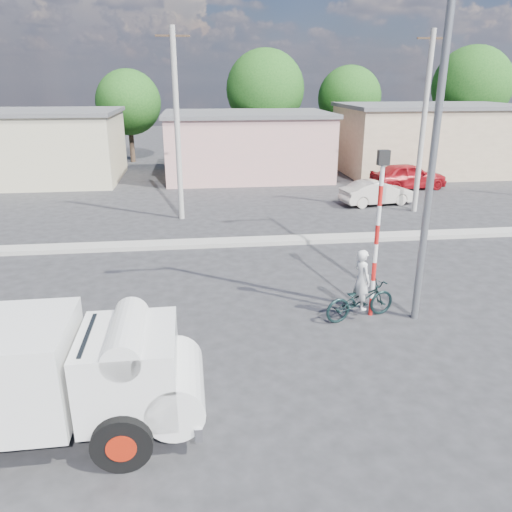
{
  "coord_description": "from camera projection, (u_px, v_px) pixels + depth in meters",
  "views": [
    {
      "loc": [
        -1.29,
        -10.09,
        5.96
      ],
      "look_at": [
        0.29,
        2.91,
        1.3
      ],
      "focal_mm": 35.0,
      "sensor_mm": 36.0,
      "label": 1
    }
  ],
  "objects": [
    {
      "name": "ground_plane",
      "position": [
        259.0,
        351.0,
        11.58
      ],
      "size": [
        120.0,
        120.0,
        0.0
      ],
      "primitive_type": "plane",
      "color": "#262628",
      "rests_on": "ground"
    },
    {
      "name": "traffic_pole",
      "position": [
        378.0,
        221.0,
        12.48
      ],
      "size": [
        0.28,
        0.18,
        4.36
      ],
      "color": "red",
      "rests_on": "ground"
    },
    {
      "name": "utility_poles",
      "position": [
        298.0,
        125.0,
        21.81
      ],
      "size": [
        35.4,
        0.24,
        8.0
      ],
      "color": "#99968E",
      "rests_on": "ground"
    },
    {
      "name": "car_cream",
      "position": [
        377.0,
        193.0,
        24.88
      ],
      "size": [
        3.82,
        1.91,
        1.2
      ],
      "primitive_type": "imported",
      "rotation": [
        0.0,
        0.0,
        1.75
      ],
      "color": "beige",
      "rests_on": "ground"
    },
    {
      "name": "median",
      "position": [
        233.0,
        242.0,
        19.04
      ],
      "size": [
        40.0,
        0.8,
        0.16
      ],
      "primitive_type": "cube",
      "color": "#99968E",
      "rests_on": "ground"
    },
    {
      "name": "car_red",
      "position": [
        408.0,
        176.0,
        28.43
      ],
      "size": [
        4.54,
        2.3,
        1.48
      ],
      "primitive_type": "imported",
      "rotation": [
        0.0,
        0.0,
        1.7
      ],
      "color": "maroon",
      "rests_on": "ground"
    },
    {
      "name": "bicycle",
      "position": [
        360.0,
        300.0,
        12.99
      ],
      "size": [
        2.12,
        1.21,
        1.06
      ],
      "primitive_type": "imported",
      "rotation": [
        0.0,
        0.0,
        1.84
      ],
      "color": "black",
      "rests_on": "ground"
    },
    {
      "name": "tree_row",
      "position": [
        310.0,
        93.0,
        37.46
      ],
      "size": [
        51.24,
        7.43,
        8.42
      ],
      "color": "#38281E",
      "rests_on": "ground"
    },
    {
      "name": "streetlight",
      "position": [
        430.0,
        125.0,
        11.51
      ],
      "size": [
        2.34,
        0.22,
        9.0
      ],
      "color": "slate",
      "rests_on": "ground"
    },
    {
      "name": "building_row",
      "position": [
        233.0,
        143.0,
        31.57
      ],
      "size": [
        37.8,
        7.3,
        4.44
      ],
      "color": "beige",
      "rests_on": "ground"
    },
    {
      "name": "truck",
      "position": [
        40.0,
        376.0,
        8.4
      ],
      "size": [
        5.42,
        2.27,
        2.22
      ],
      "rotation": [
        0.0,
        0.0,
        0.02
      ],
      "color": "black",
      "rests_on": "ground"
    },
    {
      "name": "cyclist",
      "position": [
        361.0,
        290.0,
        12.9
      ],
      "size": [
        0.53,
        0.67,
        1.6
      ],
      "primitive_type": "imported",
      "rotation": [
        0.0,
        0.0,
        1.84
      ],
      "color": "white",
      "rests_on": "ground"
    }
  ]
}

